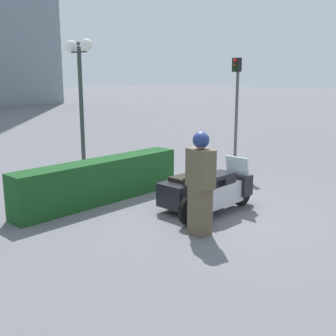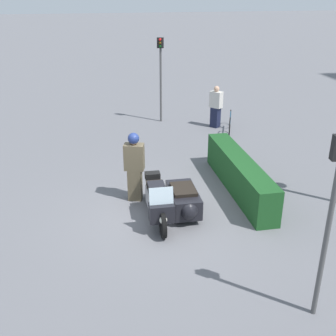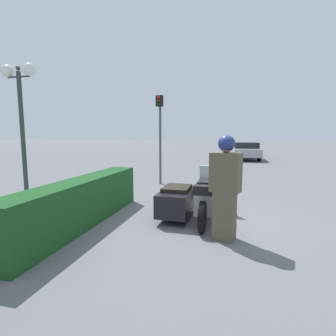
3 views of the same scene
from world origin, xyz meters
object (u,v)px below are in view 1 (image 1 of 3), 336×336
(officer_rider, at_px, (200,181))
(twin_lamp_post, at_px, (80,71))
(hedge_bush_curbside, at_px, (101,181))
(traffic_light_near, at_px, (236,97))
(police_motorcycle, at_px, (205,190))

(officer_rider, height_order, twin_lamp_post, twin_lamp_post)
(officer_rider, distance_m, hedge_bush_curbside, 2.98)
(officer_rider, bearing_deg, twin_lamp_post, -89.39)
(officer_rider, xyz_separation_m, twin_lamp_post, (1.54, 5.70, 1.97))
(twin_lamp_post, xyz_separation_m, traffic_light_near, (3.34, -3.09, -0.77))
(twin_lamp_post, height_order, traffic_light_near, twin_lamp_post)
(officer_rider, height_order, traffic_light_near, traffic_light_near)
(hedge_bush_curbside, height_order, twin_lamp_post, twin_lamp_post)
(officer_rider, height_order, hedge_bush_curbside, officer_rider)
(police_motorcycle, xyz_separation_m, hedge_bush_curbside, (-1.13, 2.14, 0.03))
(police_motorcycle, relative_size, twin_lamp_post, 0.62)
(police_motorcycle, bearing_deg, traffic_light_near, 26.63)
(traffic_light_near, bearing_deg, police_motorcycle, 35.34)
(officer_rider, relative_size, hedge_bush_curbside, 0.44)
(police_motorcycle, distance_m, twin_lamp_post, 5.53)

